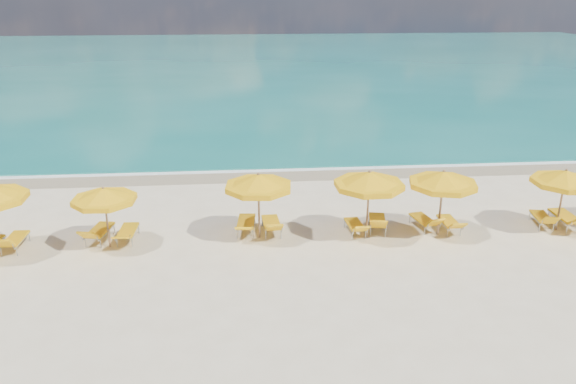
{
  "coord_description": "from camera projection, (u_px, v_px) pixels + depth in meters",
  "views": [
    {
      "loc": [
        -1.77,
        -18.62,
        8.69
      ],
      "look_at": [
        0.0,
        1.5,
        1.2
      ],
      "focal_mm": 35.0,
      "sensor_mm": 36.0,
      "label": 1
    }
  ],
  "objects": [
    {
      "name": "foam_line",
      "position": [
        276.0,
        168.0,
        28.22
      ],
      "size": [
        120.0,
        1.2,
        0.03
      ],
      "primitive_type": "cube",
      "color": "white",
      "rests_on": "ground"
    },
    {
      "name": "umbrella_2",
      "position": [
        104.0,
        196.0,
        19.1
      ],
      "size": [
        2.96,
        2.96,
        2.26
      ],
      "rotation": [
        0.0,
        0.0,
        -0.43
      ],
      "color": "#9B734D",
      "rests_on": "ground"
    },
    {
      "name": "whitecap_near",
      "position": [
        174.0,
        129.0,
        35.94
      ],
      "size": [
        14.0,
        0.36,
        0.05
      ],
      "primitive_type": "cube",
      "color": "white",
      "rests_on": "ground"
    },
    {
      "name": "lounger_3_left",
      "position": [
        246.0,
        227.0,
        20.85
      ],
      "size": [
        0.8,
        2.02,
        0.75
      ],
      "rotation": [
        0.0,
        0.0,
        -0.09
      ],
      "color": "#A5A8AD",
      "rests_on": "ground"
    },
    {
      "name": "ground_plane",
      "position": [
        292.0,
        237.0,
        20.56
      ],
      "size": [
        120.0,
        120.0,
        0.0
      ],
      "primitive_type": "plane",
      "color": "beige"
    },
    {
      "name": "umbrella_6",
      "position": [
        565.0,
        178.0,
        20.42
      ],
      "size": [
        3.15,
        3.15,
        2.43
      ],
      "rotation": [
        0.0,
        0.0,
        -0.41
      ],
      "color": "#9B734D",
      "rests_on": "ground"
    },
    {
      "name": "ocean",
      "position": [
        253.0,
        64.0,
        65.39
      ],
      "size": [
        120.0,
        80.0,
        0.3
      ],
      "primitive_type": "cube",
      "color": "#12675D",
      "rests_on": "ground"
    },
    {
      "name": "lounger_2_left",
      "position": [
        99.0,
        235.0,
        20.16
      ],
      "size": [
        0.95,
        1.93,
        0.85
      ],
      "rotation": [
        0.0,
        0.0,
        -0.19
      ],
      "color": "#A5A8AD",
      "rests_on": "ground"
    },
    {
      "name": "umbrella_4",
      "position": [
        369.0,
        180.0,
        19.78
      ],
      "size": [
        3.36,
        3.36,
        2.57
      ],
      "rotation": [
        0.0,
        0.0,
        0.43
      ],
      "color": "#9B734D",
      "rests_on": "ground"
    },
    {
      "name": "lounger_4_left",
      "position": [
        355.0,
        229.0,
        20.76
      ],
      "size": [
        0.67,
        1.7,
        0.73
      ],
      "rotation": [
        0.0,
        0.0,
        0.07
      ],
      "color": "#A5A8AD",
      "rests_on": "ground"
    },
    {
      "name": "lounger_2_right",
      "position": [
        128.0,
        235.0,
        20.19
      ],
      "size": [
        0.66,
        1.85,
        0.66
      ],
      "rotation": [
        0.0,
        0.0,
        -0.04
      ],
      "color": "#A5A8AD",
      "rests_on": "ground"
    },
    {
      "name": "lounger_3_right",
      "position": [
        272.0,
        227.0,
        20.8
      ],
      "size": [
        0.73,
        1.91,
        0.83
      ],
      "rotation": [
        0.0,
        0.0,
        0.06
      ],
      "color": "#A5A8AD",
      "rests_on": "ground"
    },
    {
      "name": "lounger_6_right",
      "position": [
        566.0,
        221.0,
        21.3
      ],
      "size": [
        0.7,
        2.01,
        0.88
      ],
      "rotation": [
        0.0,
        0.0,
        -0.01
      ],
      "color": "#A5A8AD",
      "rests_on": "ground"
    },
    {
      "name": "lounger_5_right",
      "position": [
        449.0,
        225.0,
        21.01
      ],
      "size": [
        0.59,
        1.71,
        0.74
      ],
      "rotation": [
        0.0,
        0.0,
        0.01
      ],
      "color": "#A5A8AD",
      "rests_on": "ground"
    },
    {
      "name": "lounger_4_right",
      "position": [
        377.0,
        225.0,
        21.03
      ],
      "size": [
        0.93,
        1.87,
        0.85
      ],
      "rotation": [
        0.0,
        0.0,
        -0.19
      ],
      "color": "#A5A8AD",
      "rests_on": "ground"
    },
    {
      "name": "wet_sand_band",
      "position": [
        277.0,
        173.0,
        27.47
      ],
      "size": [
        120.0,
        2.6,
        0.01
      ],
      "primitive_type": "cube",
      "color": "tan",
      "rests_on": "ground"
    },
    {
      "name": "lounger_5_left",
      "position": [
        424.0,
        223.0,
        21.17
      ],
      "size": [
        0.9,
        1.78,
        0.81
      ],
      "rotation": [
        0.0,
        0.0,
        0.2
      ],
      "color": "#A5A8AD",
      "rests_on": "ground"
    },
    {
      "name": "whitecap_far",
      "position": [
        365.0,
        103.0,
        43.63
      ],
      "size": [
        18.0,
        0.3,
        0.05
      ],
      "primitive_type": "cube",
      "color": "white",
      "rests_on": "ground"
    },
    {
      "name": "lounger_6_left",
      "position": [
        542.0,
        221.0,
        21.42
      ],
      "size": [
        0.83,
        1.74,
        0.79
      ],
      "rotation": [
        0.0,
        0.0,
        -0.17
      ],
      "color": "#A5A8AD",
      "rests_on": "ground"
    },
    {
      "name": "umbrella_3",
      "position": [
        258.0,
        183.0,
        19.78
      ],
      "size": [
        3.08,
        3.08,
        2.49
      ],
      "rotation": [
        0.0,
        0.0,
        0.3
      ],
      "color": "#9B734D",
      "rests_on": "ground"
    },
    {
      "name": "lounger_1_right",
      "position": [
        15.0,
        243.0,
        19.53
      ],
      "size": [
        0.64,
        1.72,
        0.83
      ],
      "rotation": [
        0.0,
        0.0,
        -0.03
      ],
      "color": "#A5A8AD",
      "rests_on": "ground"
    },
    {
      "name": "umbrella_5",
      "position": [
        443.0,
        180.0,
        20.01
      ],
      "size": [
        2.84,
        2.84,
        2.52
      ],
      "rotation": [
        0.0,
        0.0,
        0.16
      ],
      "color": "#9B734D",
      "rests_on": "ground"
    }
  ]
}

